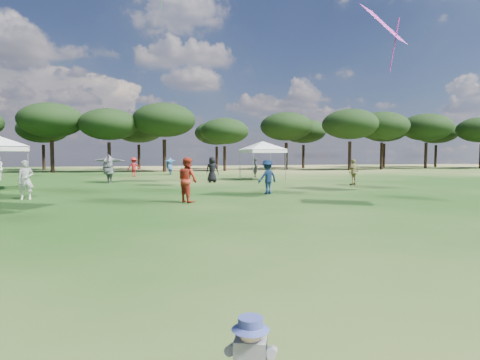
# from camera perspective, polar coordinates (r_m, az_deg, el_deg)

# --- Properties ---
(tree_line) EXTENTS (108.78, 17.63, 7.77)m
(tree_line) POSITION_cam_1_polar(r_m,az_deg,el_deg) (48.43, -12.14, 7.72)
(tree_line) COLOR black
(tree_line) RESTS_ON ground
(tent_right) EXTENTS (5.50, 5.50, 3.13)m
(tent_right) POSITION_cam_1_polar(r_m,az_deg,el_deg) (29.60, 3.20, 5.27)
(tent_right) COLOR gray
(tent_right) RESTS_ON ground
(toddler) EXTENTS (0.45, 0.48, 0.59)m
(toddler) POSITION_cam_1_polar(r_m,az_deg,el_deg) (3.25, 1.55, -24.11)
(toddler) COLOR black
(toddler) RESTS_ON ground
(festival_crowd) EXTENTS (27.17, 23.67, 1.88)m
(festival_crowd) POSITION_cam_1_polar(r_m,az_deg,el_deg) (27.58, -18.72, 1.40)
(festival_crowd) COLOR black
(festival_crowd) RESTS_ON ground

